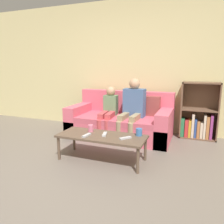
{
  "coord_description": "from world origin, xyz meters",
  "views": [
    {
      "loc": [
        1.41,
        -1.96,
        1.3
      ],
      "look_at": [
        0.17,
        1.24,
        0.59
      ],
      "focal_mm": 35.0,
      "sensor_mm": 36.0,
      "label": 1
    }
  ],
  "objects": [
    {
      "name": "person_adult",
      "position": [
        0.37,
        1.74,
        0.63
      ],
      "size": [
        0.39,
        0.65,
        1.1
      ],
      "rotation": [
        0.0,
        0.0,
        -0.05
      ],
      "color": "#9E8966",
      "rests_on": "ground_plane"
    },
    {
      "name": "tv_remote_0",
      "position": [
        0.05,
        0.59,
        0.38
      ],
      "size": [
        0.06,
        0.17,
        0.02
      ],
      "rotation": [
        0.0,
        0.0,
        -0.09
      ],
      "color": "#B7B7BC",
      "rests_on": "coffee_table"
    },
    {
      "name": "ground_plane",
      "position": [
        0.0,
        0.0,
        0.0
      ],
      "size": [
        22.0,
        22.0,
        0.0
      ],
      "primitive_type": "plane",
      "color": "#70665B"
    },
    {
      "name": "cup_far",
      "position": [
        0.71,
        0.87,
        0.42
      ],
      "size": [
        0.09,
        0.09,
        0.1
      ],
      "color": "#3D70B2",
      "rests_on": "coffee_table"
    },
    {
      "name": "tv_remote_1",
      "position": [
        0.26,
        0.72,
        0.38
      ],
      "size": [
        0.09,
        0.18,
        0.02
      ],
      "rotation": [
        0.0,
        0.0,
        0.25
      ],
      "color": "#B7B7BC",
      "rests_on": "coffee_table"
    },
    {
      "name": "bookshelf",
      "position": [
        1.48,
        2.25,
        0.38
      ],
      "size": [
        0.64,
        0.28,
        1.03
      ],
      "color": "brown",
      "rests_on": "ground_plane"
    },
    {
      "name": "wall_back",
      "position": [
        0.0,
        2.41,
        1.3
      ],
      "size": [
        12.0,
        0.06,
        2.6
      ],
      "color": "beige",
      "rests_on": "ground_plane"
    },
    {
      "name": "person_child",
      "position": [
        -0.07,
        1.7,
        0.53
      ],
      "size": [
        0.3,
        0.65,
        0.94
      ],
      "rotation": [
        0.0,
        0.0,
        0.1
      ],
      "color": "#C6474C",
      "rests_on": "ground_plane"
    },
    {
      "name": "couch",
      "position": [
        0.12,
        1.83,
        0.28
      ],
      "size": [
        1.88,
        0.93,
        0.83
      ],
      "color": "#DB5B70",
      "rests_on": "ground_plane"
    },
    {
      "name": "cup_near",
      "position": [
        0.01,
        0.8,
        0.42
      ],
      "size": [
        0.08,
        0.08,
        0.1
      ],
      "color": "pink",
      "rests_on": "coffee_table"
    },
    {
      "name": "tv_remote_2",
      "position": [
        0.58,
        0.67,
        0.38
      ],
      "size": [
        0.14,
        0.16,
        0.02
      ],
      "rotation": [
        0.0,
        0.0,
        -0.68
      ],
      "color": "#B7B7BC",
      "rests_on": "coffee_table"
    },
    {
      "name": "coffee_table",
      "position": [
        0.23,
        0.7,
        0.33
      ],
      "size": [
        1.23,
        0.5,
        0.37
      ],
      "color": "brown",
      "rests_on": "ground_plane"
    }
  ]
}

